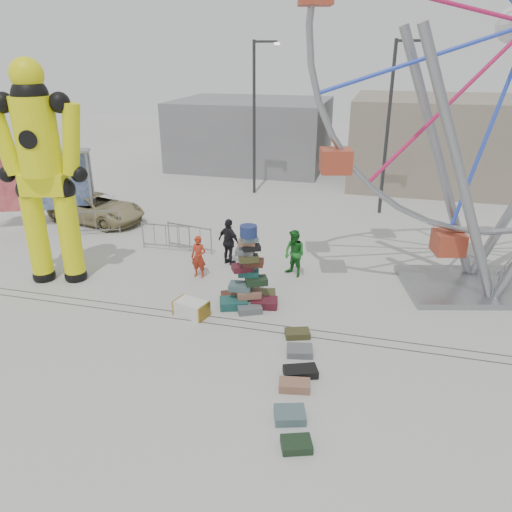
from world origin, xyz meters
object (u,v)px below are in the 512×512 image
(lamp_post_right, at_px, (390,121))
(steamer_trunk, at_px, (191,308))
(pedestrian_red, at_px, (199,257))
(barricade_dummy_b, at_px, (166,237))
(banner_scaffold, at_px, (35,171))
(barricade_dummy_a, at_px, (96,222))
(pedestrian_black, at_px, (229,242))
(barricade_wheel_back, at_px, (454,241))
(lamp_post_left, at_px, (256,111))
(barricade_wheel_front, at_px, (502,279))
(suitcase_tower, at_px, (248,283))
(pedestrian_green, at_px, (294,254))
(parked_suv, at_px, (96,208))
(crash_test_dummy, at_px, (42,168))
(barricade_dummy_c, at_px, (190,238))

(lamp_post_right, bearing_deg, steamer_trunk, -113.93)
(steamer_trunk, height_order, pedestrian_red, pedestrian_red)
(barricade_dummy_b, xyz_separation_m, pedestrian_red, (2.21, -2.10, 0.22))
(banner_scaffold, xyz_separation_m, barricade_dummy_a, (2.86, -0.26, -2.06))
(steamer_trunk, height_order, pedestrian_black, pedestrian_black)
(steamer_trunk, distance_m, barricade_dummy_a, 8.85)
(barricade_dummy_a, xyz_separation_m, barricade_wheel_back, (14.98, 1.54, 0.00))
(lamp_post_left, xyz_separation_m, banner_scaffold, (-7.94, -8.07, -1.87))
(lamp_post_left, relative_size, barricade_dummy_a, 4.00)
(barricade_dummy_b, relative_size, barricade_wheel_front, 1.00)
(steamer_trunk, bearing_deg, pedestrian_red, 120.64)
(suitcase_tower, distance_m, barricade_wheel_front, 8.45)
(lamp_post_left, bearing_deg, barricade_dummy_a, -121.40)
(steamer_trunk, height_order, pedestrian_green, pedestrian_green)
(pedestrian_red, relative_size, pedestrian_black, 0.86)
(lamp_post_right, distance_m, barricade_wheel_front, 9.87)
(pedestrian_black, bearing_deg, suitcase_tower, 144.99)
(barricade_wheel_front, xyz_separation_m, pedestrian_black, (-9.51, 0.08, 0.35))
(pedestrian_green, height_order, pedestrian_black, pedestrian_black)
(banner_scaffold, xyz_separation_m, steamer_trunk, (9.59, -6.00, -2.37))
(barricade_wheel_front, relative_size, barricade_wheel_back, 1.00)
(pedestrian_red, bearing_deg, barricade_wheel_front, 10.87)
(barricade_wheel_back, bearing_deg, suitcase_tower, -97.76)
(pedestrian_green, xyz_separation_m, parked_suv, (-10.12, 3.64, -0.20))
(banner_scaffold, distance_m, barricade_dummy_a, 3.53)
(steamer_trunk, bearing_deg, parked_suv, 151.10)
(lamp_post_left, height_order, suitcase_tower, lamp_post_left)
(suitcase_tower, relative_size, steamer_trunk, 2.65)
(barricade_dummy_a, bearing_deg, crash_test_dummy, -95.97)
(lamp_post_right, relative_size, barricade_dummy_a, 4.00)
(crash_test_dummy, xyz_separation_m, steamer_trunk, (5.47, -1.25, -3.78))
(lamp_post_left, height_order, barricade_wheel_back, lamp_post_left)
(barricade_dummy_c, bearing_deg, pedestrian_green, -5.58)
(crash_test_dummy, xyz_separation_m, pedestrian_green, (7.98, 2.41, -3.16))
(crash_test_dummy, bearing_deg, barricade_dummy_b, 40.04)
(suitcase_tower, relative_size, barricade_wheel_front, 1.34)
(pedestrian_green, relative_size, parked_suv, 0.36)
(banner_scaffold, height_order, parked_suv, banner_scaffold)
(steamer_trunk, bearing_deg, pedestrian_black, 105.73)
(barricade_wheel_front, distance_m, pedestrian_red, 10.30)
(barricade_dummy_b, bearing_deg, suitcase_tower, -41.36)
(barricade_dummy_a, xyz_separation_m, parked_suv, (-0.88, 1.56, 0.10))
(pedestrian_green, bearing_deg, barricade_dummy_b, -158.64)
(lamp_post_right, height_order, banner_scaffold, lamp_post_right)
(banner_scaffold, bearing_deg, steamer_trunk, -56.29)
(barricade_dummy_b, bearing_deg, lamp_post_right, 38.95)
(barricade_dummy_c, xyz_separation_m, parked_suv, (-5.60, 2.34, 0.10))
(steamer_trunk, relative_size, parked_suv, 0.21)
(banner_scaffold, bearing_deg, pedestrian_red, -44.70)
(barricade_dummy_a, xyz_separation_m, barricade_wheel_front, (16.18, -1.74, 0.00))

